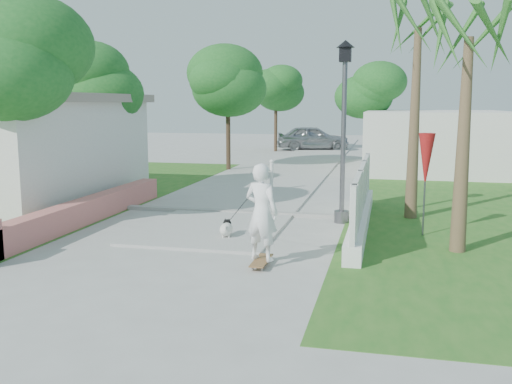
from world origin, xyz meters
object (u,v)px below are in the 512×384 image
(patio_umbrella, at_px, (426,161))
(skateboarder, at_px, (242,212))
(parked_car, at_px, (313,138))
(street_lamp, at_px, (344,125))
(bollard, at_px, (272,175))
(dog, at_px, (226,228))

(patio_umbrella, xyz_separation_m, skateboarder, (-3.59, -2.35, -0.86))
(skateboarder, bearing_deg, parked_car, -67.58)
(street_lamp, bearing_deg, bollard, 120.96)
(skateboarder, xyz_separation_m, parked_car, (-1.90, 25.29, -0.05))
(skateboarder, distance_m, dog, 1.37)
(dog, xyz_separation_m, parked_car, (-1.26, 24.23, 0.54))
(bollard, height_order, parked_car, parked_car)
(dog, bearing_deg, street_lamp, 33.59)
(street_lamp, distance_m, patio_umbrella, 2.27)
(dog, relative_size, parked_car, 0.14)
(parked_car, bearing_deg, skateboarder, 170.59)
(dog, bearing_deg, bollard, 82.11)
(bollard, bearing_deg, dog, -86.85)
(bollard, xyz_separation_m, skateboarder, (1.01, -7.85, 0.24))
(street_lamp, bearing_deg, skateboarder, -116.77)
(patio_umbrella, xyz_separation_m, dog, (-4.23, -1.30, -1.46))
(street_lamp, xyz_separation_m, parked_car, (-3.59, 21.94, -1.65))
(patio_umbrella, relative_size, parked_car, 0.51)
(patio_umbrella, bearing_deg, dog, -162.95)
(skateboarder, relative_size, dog, 4.14)
(street_lamp, height_order, parked_car, street_lamp)
(bollard, bearing_deg, parked_car, 92.91)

